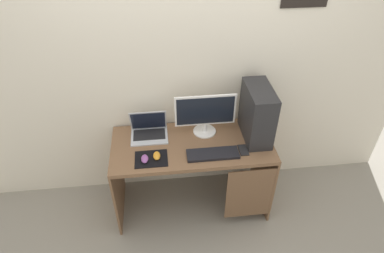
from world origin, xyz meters
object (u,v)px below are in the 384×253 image
cell_phone (243,150)px  laptop (149,131)px  pc_tower (257,113)px  mouse_right (145,159)px  mouse_left (157,156)px  monitor (205,114)px  keyboard (213,154)px

cell_phone → laptop: bearing=159.1°
pc_tower → mouse_right: 0.98m
mouse_left → mouse_right: 0.10m
mouse_left → mouse_right: bearing=-165.3°
monitor → laptop: monitor is taller
mouse_left → mouse_right: (-0.09, -0.03, 0.00)m
mouse_left → mouse_right: same height
monitor → laptop: 0.50m
monitor → keyboard: 0.35m
keyboard → cell_phone: bearing=5.8°
monitor → mouse_left: size_ratio=5.33×
laptop → mouse_left: 0.30m
pc_tower → laptop: size_ratio=1.50×
laptop → keyboard: 0.60m
monitor → cell_phone: (0.28, -0.27, -0.19)m
monitor → laptop: bearing=177.9°
keyboard → cell_phone: (0.26, 0.03, -0.01)m
pc_tower → mouse_left: size_ratio=4.86×
pc_tower → mouse_left: 0.89m
laptop → mouse_right: laptop is taller
monitor → mouse_right: monitor is taller
mouse_left → cell_phone: bearing=0.5°
pc_tower → mouse_right: pc_tower is taller
monitor → cell_phone: size_ratio=3.94×
keyboard → laptop: bearing=147.9°
mouse_right → cell_phone: bearing=2.2°
mouse_right → mouse_left: bearing=14.7°
monitor → keyboard: (0.02, -0.30, -0.19)m
mouse_right → keyboard: bearing=0.5°
pc_tower → cell_phone: bearing=-127.6°
laptop → cell_phone: 0.81m
pc_tower → mouse_left: pc_tower is taller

